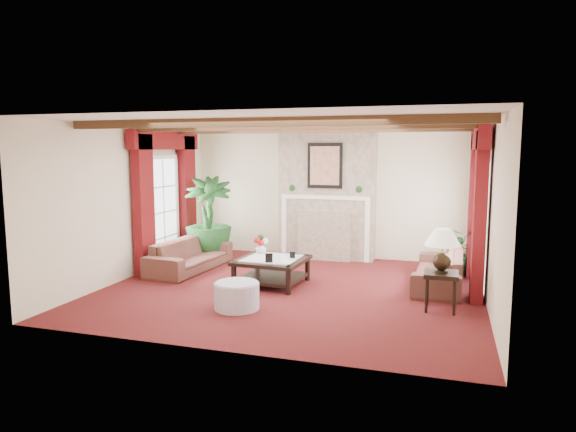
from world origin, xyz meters
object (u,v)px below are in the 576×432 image
(coffee_table, at_px, (272,271))
(side_table, at_px, (441,291))
(ottoman, at_px, (237,296))
(sofa_left, at_px, (190,250))
(potted_palm, at_px, (208,237))
(sofa_right, at_px, (439,264))

(coffee_table, bearing_deg, side_table, -9.05)
(coffee_table, distance_m, ottoman, 1.42)
(sofa_left, distance_m, coffee_table, 1.91)
(potted_palm, distance_m, side_table, 5.10)
(sofa_right, xyz_separation_m, ottoman, (-2.75, -2.12, -0.19))
(coffee_table, xyz_separation_m, side_table, (2.75, -0.61, 0.05))
(potted_palm, distance_m, ottoman, 3.45)
(ottoman, bearing_deg, sofa_right, 37.65)
(sofa_right, height_order, ottoman, sofa_right)
(sofa_right, distance_m, coffee_table, 2.80)
(sofa_left, xyz_separation_m, side_table, (4.58, -1.15, -0.11))
(sofa_right, relative_size, side_table, 3.53)
(sofa_right, bearing_deg, sofa_left, -86.01)
(potted_palm, relative_size, coffee_table, 1.79)
(sofa_left, height_order, side_table, sofa_left)
(side_table, bearing_deg, sofa_left, 165.95)
(potted_palm, bearing_deg, sofa_right, -9.53)
(side_table, bearing_deg, sofa_right, 92.08)
(sofa_right, distance_m, ottoman, 3.48)
(potted_palm, height_order, side_table, potted_palm)
(side_table, bearing_deg, potted_palm, 155.77)
(sofa_left, relative_size, ottoman, 3.14)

